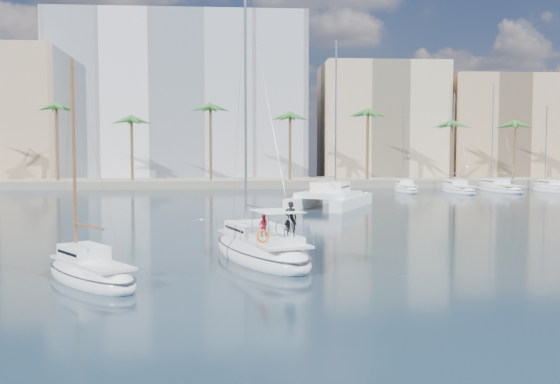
{
  "coord_description": "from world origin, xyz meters",
  "views": [
    {
      "loc": [
        -3.26,
        -35.12,
        5.82
      ],
      "look_at": [
        -0.46,
        1.5,
        3.25
      ],
      "focal_mm": 40.0,
      "sensor_mm": 36.0,
      "label": 1
    }
  ],
  "objects": [
    {
      "name": "moored_yacht_d",
      "position": [
        39.5,
        45.0,
        0.0
      ],
      "size": [
        3.52,
        9.55,
        11.9
      ],
      "primitive_type": null,
      "rotation": [
        0.0,
        0.0,
        0.09
      ],
      "color": "white",
      "rests_on": "ground"
    },
    {
      "name": "palm_left",
      "position": [
        -34.0,
        57.0,
        10.28
      ],
      "size": [
        3.6,
        3.6,
        12.3
      ],
      "color": "brown",
      "rests_on": "ground"
    },
    {
      "name": "moored_yacht_c",
      "position": [
        33.0,
        47.0,
        0.0
      ],
      "size": [
        3.98,
        12.33,
        15.54
      ],
      "primitive_type": null,
      "rotation": [
        0.0,
        0.0,
        0.03
      ],
      "color": "white",
      "rests_on": "ground"
    },
    {
      "name": "catamaran",
      "position": [
        6.41,
        26.13,
        1.13
      ],
      "size": [
        10.17,
        12.76,
        16.71
      ],
      "rotation": [
        0.0,
        0.0,
        -0.46
      ],
      "color": "white",
      "rests_on": "ground"
    },
    {
      "name": "ground",
      "position": [
        0.0,
        0.0,
        0.0
      ],
      "size": [
        160.0,
        160.0,
        0.0
      ],
      "primitive_type": "plane",
      "color": "black",
      "rests_on": "ground"
    },
    {
      "name": "seagull",
      "position": [
        -5.29,
        5.93,
        1.13
      ],
      "size": [
        1.04,
        0.45,
        0.19
      ],
      "color": "silver",
      "rests_on": "ground"
    },
    {
      "name": "main_sloop",
      "position": [
        -1.81,
        -2.6,
        0.5
      ],
      "size": [
        6.52,
        11.02,
        15.6
      ],
      "rotation": [
        0.0,
        0.0,
        0.32
      ],
      "color": "white",
      "rests_on": "ground"
    },
    {
      "name": "building_tan_right",
      "position": [
        42.0,
        68.0,
        9.0
      ],
      "size": [
        18.0,
        12.0,
        18.0
      ],
      "primitive_type": "cube",
      "color": "tan",
      "rests_on": "ground"
    },
    {
      "name": "quay",
      "position": [
        0.0,
        61.0,
        0.6
      ],
      "size": [
        120.0,
        14.0,
        1.2
      ],
      "primitive_type": "cube",
      "color": "gray",
      "rests_on": "ground"
    },
    {
      "name": "moored_yacht_b",
      "position": [
        26.5,
        45.0,
        0.0
      ],
      "size": [
        3.32,
        10.83,
        13.72
      ],
      "primitive_type": null,
      "rotation": [
        0.0,
        0.0,
        -0.02
      ],
      "color": "white",
      "rests_on": "ground"
    },
    {
      "name": "building_beige",
      "position": [
        22.0,
        70.0,
        10.0
      ],
      "size": [
        20.0,
        14.0,
        20.0
      ],
      "primitive_type": "cube",
      "color": "#C6B58E",
      "rests_on": "ground"
    },
    {
      "name": "small_sloop",
      "position": [
        -9.48,
        -7.69,
        0.4
      ],
      "size": [
        6.12,
        7.16,
        10.38
      ],
      "rotation": [
        0.0,
        0.0,
        0.64
      ],
      "color": "white",
      "rests_on": "ground"
    },
    {
      "name": "moored_yacht_a",
      "position": [
        20.0,
        47.0,
        0.0
      ],
      "size": [
        3.37,
        9.52,
        11.9
      ],
      "primitive_type": null,
      "rotation": [
        0.0,
        0.0,
        -0.07
      ],
      "color": "white",
      "rests_on": "ground"
    },
    {
      "name": "palm_right",
      "position": [
        34.0,
        57.0,
        10.28
      ],
      "size": [
        3.6,
        3.6,
        12.3
      ],
      "color": "brown",
      "rests_on": "ground"
    },
    {
      "name": "palm_centre",
      "position": [
        0.0,
        57.0,
        10.28
      ],
      "size": [
        3.6,
        3.6,
        12.3
      ],
      "color": "brown",
      "rests_on": "ground"
    },
    {
      "name": "building_modern",
      "position": [
        -12.0,
        73.0,
        14.0
      ],
      "size": [
        42.0,
        16.0,
        28.0
      ],
      "primitive_type": "cube",
      "color": "white",
      "rests_on": "ground"
    }
  ]
}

